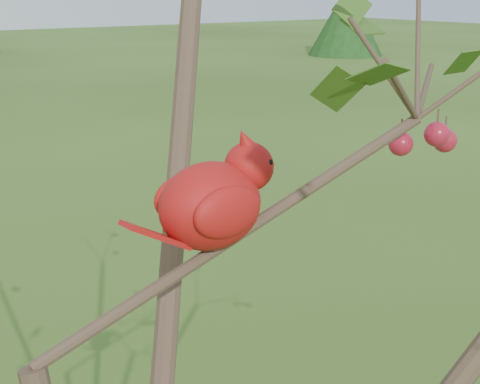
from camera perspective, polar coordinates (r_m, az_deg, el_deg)
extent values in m
sphere|color=maroon|center=(1.19, 15.02, 4.35)|extent=(0.04, 0.04, 0.04)
sphere|color=maroon|center=(1.25, 15.60, 3.88)|extent=(0.04, 0.04, 0.04)
sphere|color=maroon|center=(1.20, 12.36, 3.69)|extent=(0.04, 0.04, 0.04)
ellipsoid|color=red|center=(0.96, -2.33, -1.08)|extent=(0.15, 0.12, 0.12)
sphere|color=red|center=(0.99, 0.69, 1.98)|extent=(0.07, 0.07, 0.07)
cone|color=red|center=(0.98, 0.44, 3.85)|extent=(0.05, 0.04, 0.05)
cone|color=#D85914|center=(1.01, 2.17, 2.08)|extent=(0.03, 0.03, 0.02)
ellipsoid|color=black|center=(1.00, 1.69, 1.92)|extent=(0.02, 0.04, 0.03)
cube|color=red|center=(0.92, -6.54, -3.37)|extent=(0.09, 0.04, 0.05)
ellipsoid|color=red|center=(0.99, -4.14, -0.36)|extent=(0.11, 0.04, 0.07)
ellipsoid|color=red|center=(0.92, -0.95, -1.58)|extent=(0.11, 0.04, 0.07)
cylinder|color=#3A291F|center=(26.37, 8.24, 12.86)|extent=(0.33, 0.33, 2.23)
cone|color=#143713|center=(26.36, 8.25, 13.06)|extent=(2.60, 2.60, 2.41)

